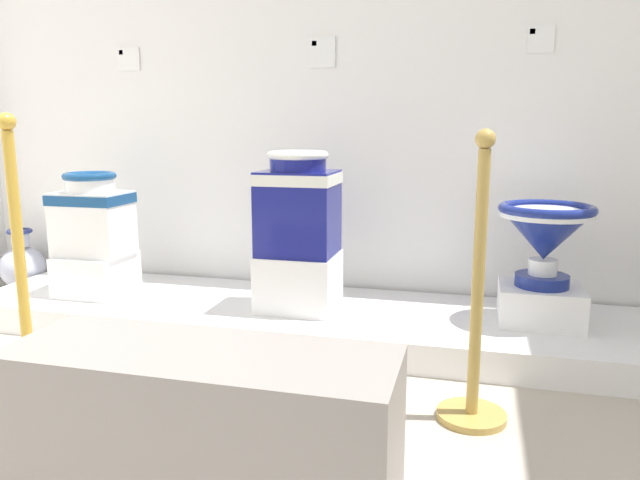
{
  "coord_description": "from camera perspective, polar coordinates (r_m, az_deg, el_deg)",
  "views": [
    {
      "loc": [
        2.8,
        -0.36,
        0.97
      ],
      "look_at": [
        2.12,
        2.27,
        0.46
      ],
      "focal_mm": 33.59,
      "sensor_mm": 36.0,
      "label": 1
    }
  ],
  "objects": [
    {
      "name": "wall_back",
      "position": [
        3.19,
        0.12,
        19.05
      ],
      "size": [
        4.22,
        0.06,
        2.86
      ],
      "primitive_type": "cube",
      "color": "white",
      "rests_on": "ground_plane"
    },
    {
      "name": "display_platform",
      "position": [
        2.89,
        -2.06,
        -7.5
      ],
      "size": [
        3.25,
        0.77,
        0.13
      ],
      "primitive_type": "cube",
      "color": "white",
      "rests_on": "ground_plane"
    },
    {
      "name": "plinth_block_tall_cobalt",
      "position": [
        3.26,
        -20.52,
        -3.03
      ],
      "size": [
        0.32,
        0.32,
        0.2
      ],
      "primitive_type": "cube",
      "color": "white",
      "rests_on": "display_platform"
    },
    {
      "name": "antique_toilet_tall_cobalt",
      "position": [
        3.2,
        -20.89,
        2.39
      ],
      "size": [
        0.35,
        0.26,
        0.41
      ],
      "color": "white",
      "rests_on": "plinth_block_tall_cobalt"
    },
    {
      "name": "plinth_block_rightmost",
      "position": [
        2.79,
        -2.04,
        -3.97
      ],
      "size": [
        0.35,
        0.31,
        0.26
      ],
      "primitive_type": "cube",
      "color": "white",
      "rests_on": "display_platform"
    },
    {
      "name": "antique_toilet_rightmost",
      "position": [
        2.72,
        -2.09,
        3.65
      ],
      "size": [
        0.35,
        0.3,
        0.47
      ],
      "color": "navy",
      "rests_on": "plinth_block_rightmost"
    },
    {
      "name": "plinth_block_squat_floral",
      "position": [
        2.77,
        20.23,
        -5.78
      ],
      "size": [
        0.35,
        0.3,
        0.16
      ],
      "primitive_type": "cube",
      "color": "white",
      "rests_on": "display_platform"
    },
    {
      "name": "antique_toilet_squat_floral",
      "position": [
        2.7,
        20.67,
        0.73
      ],
      "size": [
        0.4,
        0.4,
        0.36
      ],
      "color": "navy",
      "rests_on": "plinth_block_squat_floral"
    },
    {
      "name": "info_placard_first",
      "position": [
        3.58,
        -17.8,
        16.09
      ],
      "size": [
        0.13,
        0.01,
        0.12
      ],
      "color": "white"
    },
    {
      "name": "info_placard_second",
      "position": [
        3.14,
        0.22,
        17.45
      ],
      "size": [
        0.13,
        0.01,
        0.15
      ],
      "color": "white"
    },
    {
      "name": "info_placard_third",
      "position": [
        3.06,
        20.27,
        17.51
      ],
      "size": [
        0.12,
        0.01,
        0.12
      ],
      "color": "white"
    },
    {
      "name": "decorative_vase_companion",
      "position": [
        3.92,
        -26.46,
        -2.21
      ],
      "size": [
        0.26,
        0.26,
        0.39
      ],
      "color": "navy",
      "rests_on": "ground_plane"
    },
    {
      "name": "stanchion_post_near_left",
      "position": [
        2.46,
        -26.31,
        -6.24
      ],
      "size": [
        0.26,
        0.26,
        1.02
      ],
      "color": "gold",
      "rests_on": "ground_plane"
    },
    {
      "name": "stanchion_post_near_right",
      "position": [
        2.05,
        14.6,
        -8.49
      ],
      "size": [
        0.23,
        0.23,
        0.97
      ],
      "color": "#B49245",
      "rests_on": "ground_plane"
    },
    {
      "name": "museum_bench",
      "position": [
        1.69,
        -11.14,
        -16.63
      ],
      "size": [
        1.04,
        0.36,
        0.4
      ],
      "primitive_type": "cube",
      "color": "gray",
      "rests_on": "ground_plane"
    }
  ]
}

